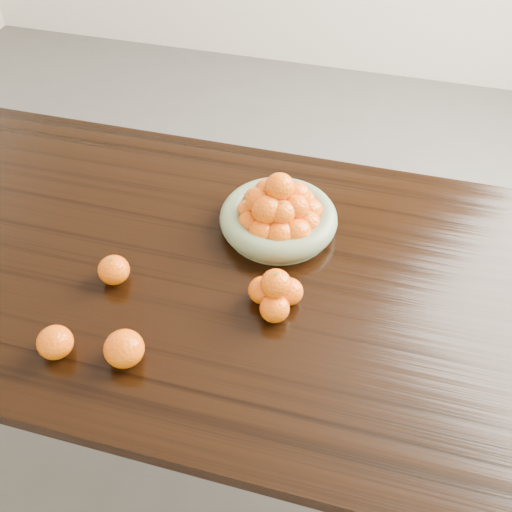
% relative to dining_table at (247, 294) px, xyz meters
% --- Properties ---
extents(ground, '(5.00, 5.00, 0.00)m').
position_rel_dining_table_xyz_m(ground, '(0.00, 0.00, -0.66)').
color(ground, '#53514E').
rests_on(ground, ground).
extents(dining_table, '(2.00, 1.00, 0.75)m').
position_rel_dining_table_xyz_m(dining_table, '(0.00, 0.00, 0.00)').
color(dining_table, black).
rests_on(dining_table, ground).
extents(fruit_bowl, '(0.30, 0.30, 0.17)m').
position_rel_dining_table_xyz_m(fruit_bowl, '(0.04, 0.17, 0.14)').
color(fruit_bowl, '#677354').
rests_on(fruit_bowl, dining_table).
extents(orange_pyramid, '(0.13, 0.12, 0.11)m').
position_rel_dining_table_xyz_m(orange_pyramid, '(0.09, -0.09, 0.13)').
color(orange_pyramid, '#D95E06').
rests_on(orange_pyramid, dining_table).
extents(loose_orange_0, '(0.08, 0.08, 0.07)m').
position_rel_dining_table_xyz_m(loose_orange_0, '(-0.29, -0.11, 0.12)').
color(loose_orange_0, '#D95E06').
rests_on(loose_orange_0, dining_table).
extents(loose_orange_1, '(0.08, 0.08, 0.07)m').
position_rel_dining_table_xyz_m(loose_orange_1, '(-0.33, -0.33, 0.13)').
color(loose_orange_1, '#D95E06').
rests_on(loose_orange_1, dining_table).
extents(loose_orange_2, '(0.09, 0.09, 0.08)m').
position_rel_dining_table_xyz_m(loose_orange_2, '(-0.18, -0.31, 0.13)').
color(loose_orange_2, '#D95E06').
rests_on(loose_orange_2, dining_table).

